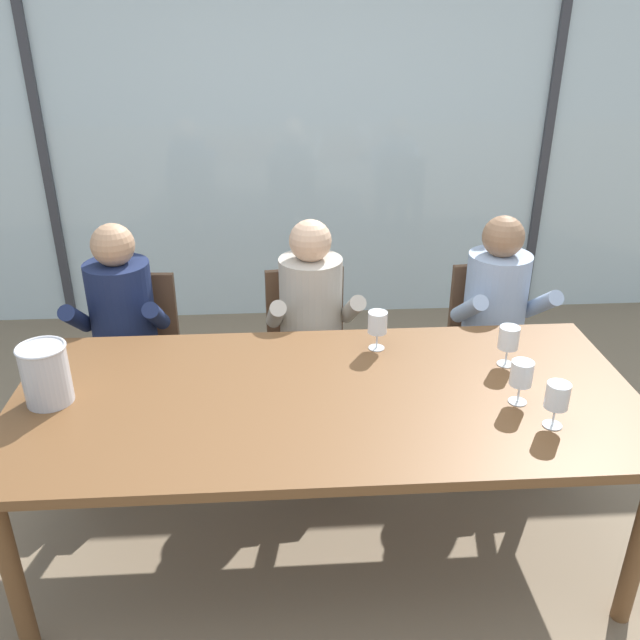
% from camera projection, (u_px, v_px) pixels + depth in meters
% --- Properties ---
extents(ground, '(14.00, 14.00, 0.00)m').
position_uv_depth(ground, '(313.00, 416.00, 3.81)').
color(ground, '#847056').
extents(window_glass_panel, '(7.62, 0.03, 2.60)m').
position_uv_depth(window_glass_panel, '(300.00, 138.00, 4.53)').
color(window_glass_panel, silver).
rests_on(window_glass_panel, ground).
extents(window_mullion_left, '(0.06, 0.06, 2.60)m').
position_uv_depth(window_mullion_left, '(42.00, 142.00, 4.42)').
color(window_mullion_left, '#38383D').
rests_on(window_mullion_left, ground).
extents(window_mullion_right, '(0.06, 0.06, 2.60)m').
position_uv_depth(window_mullion_right, '(547.00, 136.00, 4.62)').
color(window_mullion_right, '#38383D').
rests_on(window_mullion_right, ground).
extents(hillside_vineyard, '(13.62, 2.40, 1.44)m').
position_uv_depth(hillside_vineyard, '(290.00, 137.00, 7.69)').
color(hillside_vineyard, '#477A38').
rests_on(hillside_vineyard, ground).
extents(dining_table, '(2.42, 1.09, 0.78)m').
position_uv_depth(dining_table, '(326.00, 408.00, 2.61)').
color(dining_table, brown).
rests_on(dining_table, ground).
extents(chair_near_curtain, '(0.46, 0.46, 0.88)m').
position_uv_depth(chair_near_curtain, '(136.00, 346.00, 3.49)').
color(chair_near_curtain, brown).
rests_on(chair_near_curtain, ground).
extents(chair_left_of_center, '(0.50, 0.50, 0.88)m').
position_uv_depth(chair_left_of_center, '(309.00, 339.00, 3.56)').
color(chair_left_of_center, brown).
rests_on(chair_left_of_center, ground).
extents(chair_center, '(0.48, 0.48, 0.88)m').
position_uv_depth(chair_center, '(491.00, 334.00, 3.62)').
color(chair_center, brown).
rests_on(chair_center, ground).
extents(person_navy_polo, '(0.46, 0.61, 1.20)m').
position_uv_depth(person_navy_polo, '(121.00, 328.00, 3.30)').
color(person_navy_polo, '#192347').
rests_on(person_navy_polo, ground).
extents(person_beige_jumper, '(0.49, 0.63, 1.20)m').
position_uv_depth(person_beige_jumper, '(313.00, 323.00, 3.35)').
color(person_beige_jumper, '#B7AD9E').
rests_on(person_beige_jumper, ground).
extents(person_pale_blue_shirt, '(0.49, 0.63, 1.20)m').
position_uv_depth(person_pale_blue_shirt, '(500.00, 317.00, 3.41)').
color(person_pale_blue_shirt, '#9EB2D1').
rests_on(person_pale_blue_shirt, ground).
extents(ice_bucket_primary, '(0.18, 0.18, 0.24)m').
position_uv_depth(ice_bucket_primary, '(46.00, 373.00, 2.48)').
color(ice_bucket_primary, '#B7B7BC').
rests_on(ice_bucket_primary, dining_table).
extents(wine_glass_by_left_taster, '(0.08, 0.08, 0.17)m').
position_uv_depth(wine_glass_by_left_taster, '(509.00, 339.00, 2.74)').
color(wine_glass_by_left_taster, silver).
rests_on(wine_glass_by_left_taster, dining_table).
extents(wine_glass_near_bucket, '(0.08, 0.08, 0.17)m').
position_uv_depth(wine_glass_near_bucket, '(522.00, 374.00, 2.47)').
color(wine_glass_near_bucket, silver).
rests_on(wine_glass_near_bucket, dining_table).
extents(wine_glass_center_pour, '(0.08, 0.08, 0.17)m').
position_uv_depth(wine_glass_center_pour, '(377.00, 324.00, 2.86)').
color(wine_glass_center_pour, silver).
rests_on(wine_glass_center_pour, dining_table).
extents(wine_glass_by_right_taster, '(0.08, 0.08, 0.17)m').
position_uv_depth(wine_glass_by_right_taster, '(557.00, 398.00, 2.34)').
color(wine_glass_by_right_taster, silver).
rests_on(wine_glass_by_right_taster, dining_table).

